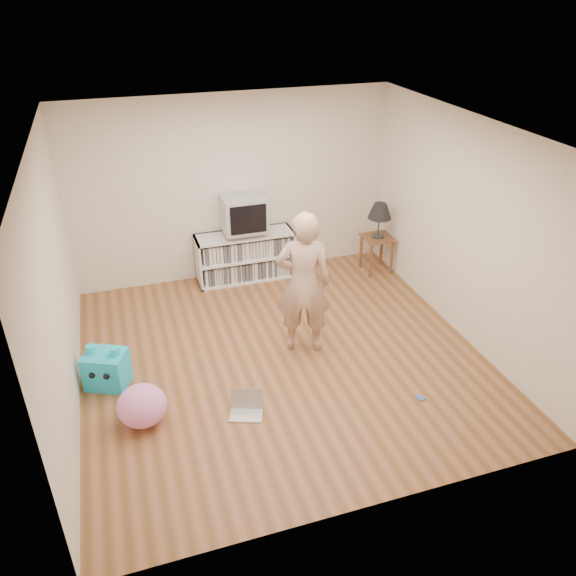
% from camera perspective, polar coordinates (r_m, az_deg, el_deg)
% --- Properties ---
extents(ground, '(4.50, 4.50, 0.00)m').
position_cam_1_polar(ground, '(6.61, -0.62, -6.94)').
color(ground, brown).
rests_on(ground, ground).
extents(walls, '(4.52, 4.52, 2.60)m').
position_cam_1_polar(walls, '(5.93, -0.69, 3.24)').
color(walls, silver).
rests_on(walls, ground).
extents(ceiling, '(4.50, 4.50, 0.01)m').
position_cam_1_polar(ceiling, '(5.49, -0.77, 15.52)').
color(ceiling, white).
rests_on(ceiling, walls).
extents(media_unit, '(1.40, 0.45, 0.70)m').
position_cam_1_polar(media_unit, '(8.14, -4.37, 3.29)').
color(media_unit, white).
rests_on(media_unit, ground).
extents(dvd_deck, '(0.45, 0.35, 0.07)m').
position_cam_1_polar(dvd_deck, '(7.96, -4.45, 5.73)').
color(dvd_deck, gray).
rests_on(dvd_deck, media_unit).
extents(crt_tv, '(0.60, 0.53, 0.50)m').
position_cam_1_polar(crt_tv, '(7.85, -4.52, 7.63)').
color(crt_tv, '#ACACB1').
rests_on(crt_tv, dvd_deck).
extents(side_table, '(0.42, 0.42, 0.55)m').
position_cam_1_polar(side_table, '(8.39, 9.03, 4.32)').
color(side_table, brown).
rests_on(side_table, ground).
extents(table_lamp, '(0.34, 0.34, 0.52)m').
position_cam_1_polar(table_lamp, '(8.18, 9.31, 7.66)').
color(table_lamp, '#333333').
rests_on(table_lamp, side_table).
extents(person, '(0.73, 0.60, 1.73)m').
position_cam_1_polar(person, '(6.31, 1.58, 0.46)').
color(person, tan).
rests_on(person, ground).
extents(laptop, '(0.40, 0.36, 0.23)m').
position_cam_1_polar(laptop, '(5.85, -4.23, -11.93)').
color(laptop, silver).
rests_on(laptop, ground).
extents(playing_cards, '(0.08, 0.10, 0.02)m').
position_cam_1_polar(playing_cards, '(6.17, 13.31, -10.80)').
color(playing_cards, '#4B6FC9').
rests_on(playing_cards, ground).
extents(plush_blue, '(0.53, 0.49, 0.49)m').
position_cam_1_polar(plush_blue, '(6.38, -17.97, -7.80)').
color(plush_blue, '#18CAFF').
rests_on(plush_blue, ground).
extents(plush_pink, '(0.60, 0.60, 0.41)m').
position_cam_1_polar(plush_pink, '(5.80, -14.61, -11.50)').
color(plush_pink, '#FF86D8').
rests_on(plush_pink, ground).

